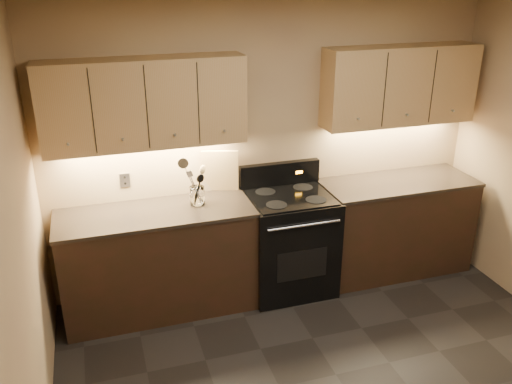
% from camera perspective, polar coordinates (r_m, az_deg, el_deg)
% --- Properties ---
extents(ceiling, '(4.00, 4.00, 0.00)m').
position_cam_1_polar(ceiling, '(2.85, 15.54, 17.95)').
color(ceiling, silver).
rests_on(ceiling, wall_back).
extents(wall_back, '(4.00, 0.04, 2.60)m').
position_cam_1_polar(wall_back, '(4.89, 1.50, 4.91)').
color(wall_back, tan).
rests_on(wall_back, ground).
extents(wall_left, '(0.04, 4.00, 2.60)m').
position_cam_1_polar(wall_left, '(2.88, -24.76, -11.07)').
color(wall_left, tan).
rests_on(wall_left, ground).
extents(counter_left, '(1.62, 0.62, 0.93)m').
position_cam_1_polar(counter_left, '(4.74, -10.19, -7.13)').
color(counter_left, black).
rests_on(counter_left, ground).
extents(counter_right, '(1.46, 0.62, 0.93)m').
position_cam_1_polar(counter_right, '(5.44, 14.33, -3.42)').
color(counter_right, black).
rests_on(counter_right, ground).
extents(stove, '(0.76, 0.68, 1.14)m').
position_cam_1_polar(stove, '(4.96, 3.47, -5.16)').
color(stove, black).
rests_on(stove, ground).
extents(upper_cab_left, '(1.60, 0.30, 0.70)m').
position_cam_1_polar(upper_cab_left, '(4.39, -11.67, 9.13)').
color(upper_cab_left, tan).
rests_on(upper_cab_left, wall_back).
extents(upper_cab_right, '(1.44, 0.30, 0.70)m').
position_cam_1_polar(upper_cab_right, '(5.13, 14.92, 10.79)').
color(upper_cab_right, tan).
rests_on(upper_cab_right, wall_back).
extents(outlet_plate, '(0.08, 0.01, 0.12)m').
position_cam_1_polar(outlet_plate, '(4.71, -13.64, 1.22)').
color(outlet_plate, '#B2B5BA').
rests_on(outlet_plate, wall_back).
extents(utensil_crock, '(0.14, 0.14, 0.16)m').
position_cam_1_polar(utensil_crock, '(4.59, -6.20, -0.44)').
color(utensil_crock, white).
rests_on(utensil_crock, counter_left).
extents(cutting_board, '(0.33, 0.18, 0.40)m').
position_cam_1_polar(cutting_board, '(4.78, -3.80, 2.24)').
color(cutting_board, tan).
rests_on(cutting_board, counter_left).
extents(wooden_spoon, '(0.18, 0.14, 0.32)m').
position_cam_1_polar(wooden_spoon, '(4.54, -6.63, 0.70)').
color(wooden_spoon, tan).
rests_on(wooden_spoon, utensil_crock).
extents(black_spoon, '(0.10, 0.17, 0.30)m').
position_cam_1_polar(black_spoon, '(4.57, -6.49, 0.69)').
color(black_spoon, black).
rests_on(black_spoon, utensil_crock).
extents(steel_spatula, '(0.20, 0.15, 0.35)m').
position_cam_1_polar(steel_spatula, '(4.57, -5.90, 0.95)').
color(steel_spatula, silver).
rests_on(steel_spatula, utensil_crock).
extents(steel_skimmer, '(0.23, 0.14, 0.41)m').
position_cam_1_polar(steel_skimmer, '(4.54, -5.93, 1.23)').
color(steel_skimmer, silver).
rests_on(steel_skimmer, utensil_crock).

